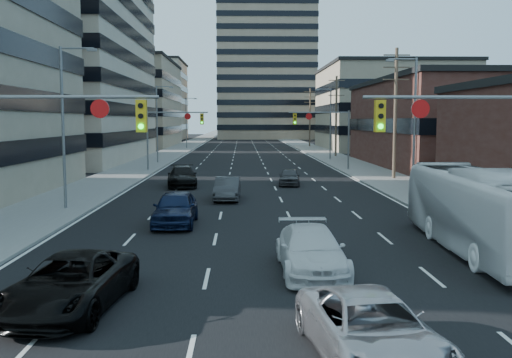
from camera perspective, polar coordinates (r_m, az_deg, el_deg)
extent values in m
plane|color=black|center=(12.72, 1.80, -17.28)|extent=(400.00, 400.00, 0.00)
cube|color=black|center=(141.77, -1.17, 3.85)|extent=(18.00, 300.00, 0.02)
cube|color=slate|center=(142.18, -5.82, 3.86)|extent=(5.00, 300.00, 0.15)
cube|color=slate|center=(142.29, 3.48, 3.88)|extent=(5.00, 300.00, 0.15)
cube|color=#ADA089|center=(76.89, -21.97, 12.18)|extent=(26.00, 34.00, 28.00)
cube|color=gray|center=(114.13, -13.34, 7.22)|extent=(20.00, 30.00, 16.00)
cube|color=#472119|center=(66.43, 20.45, 5.07)|extent=(20.00, 30.00, 9.00)
cube|color=gray|center=(102.95, 13.10, 6.83)|extent=(22.00, 28.00, 14.00)
cube|color=gray|center=(163.59, 0.94, 14.31)|extent=(26.00, 26.00, 58.00)
cube|color=#ADA089|center=(154.20, -11.75, 7.61)|extent=(24.00, 24.00, 20.00)
cube|color=gray|center=(145.40, 11.61, 6.15)|extent=(22.00, 22.00, 12.00)
cylinder|color=slate|center=(20.61, -18.76, 7.79)|extent=(6.50, 0.12, 0.12)
cube|color=gold|center=(19.97, -11.38, 6.19)|extent=(0.35, 0.28, 1.10)
cylinder|color=black|center=(19.82, -11.48, 7.20)|extent=(0.18, 0.06, 0.18)
cylinder|color=black|center=(19.82, -11.46, 6.19)|extent=(0.18, 0.06, 0.18)
cylinder|color=#0CE526|center=(19.82, -11.44, 5.18)|extent=(0.18, 0.06, 0.18)
cylinder|color=white|center=(20.24, -15.34, 6.80)|extent=(0.64, 0.06, 0.64)
cylinder|color=slate|center=(21.05, 19.40, 7.72)|extent=(6.50, 0.12, 0.12)
cube|color=gold|center=(20.25, 12.27, 6.16)|extent=(0.35, 0.28, 1.10)
cylinder|color=black|center=(20.10, 12.40, 7.16)|extent=(0.18, 0.06, 0.18)
cylinder|color=black|center=(20.09, 12.38, 6.16)|extent=(0.18, 0.06, 0.18)
cylinder|color=#0CE526|center=(20.09, 12.36, 5.17)|extent=(0.18, 0.06, 0.18)
cylinder|color=white|center=(20.60, 16.12, 6.75)|extent=(0.64, 0.06, 0.64)
cylinder|color=slate|center=(57.47, -10.80, 3.77)|extent=(0.18, 0.18, 6.00)
cylinder|color=slate|center=(57.04, -7.86, 6.62)|extent=(6.00, 0.12, 0.12)
cube|color=gold|center=(56.81, -5.43, 6.00)|extent=(0.35, 0.28, 1.10)
cylinder|color=black|center=(56.66, -5.45, 6.35)|extent=(0.18, 0.06, 0.18)
cylinder|color=black|center=(56.65, -5.44, 6.00)|extent=(0.18, 0.06, 0.18)
cylinder|color=#0CE526|center=(56.65, -5.44, 5.64)|extent=(0.18, 0.06, 0.18)
cylinder|color=white|center=(56.90, -6.85, 6.23)|extent=(0.64, 0.06, 0.64)
cylinder|color=slate|center=(57.71, 9.24, 3.81)|extent=(0.18, 0.18, 6.00)
cylinder|color=slate|center=(57.20, 6.31, 6.64)|extent=(6.00, 0.12, 0.12)
cube|color=gold|center=(56.92, 3.90, 6.01)|extent=(0.35, 0.28, 1.10)
cylinder|color=black|center=(56.77, 3.92, 6.36)|extent=(0.18, 0.06, 0.18)
cylinder|color=black|center=(56.76, 3.91, 6.01)|extent=(0.18, 0.06, 0.18)
cylinder|color=#0CE526|center=(56.76, 3.91, 5.66)|extent=(0.18, 0.06, 0.18)
cylinder|color=white|center=(57.04, 5.31, 6.25)|extent=(0.64, 0.06, 0.64)
cylinder|color=#4C3D2D|center=(49.39, 13.76, 6.29)|extent=(0.28, 0.28, 11.00)
cube|color=#4C3D2D|center=(49.68, 13.90, 11.94)|extent=(2.20, 0.10, 0.10)
cube|color=#4C3D2D|center=(49.58, 13.87, 10.80)|extent=(2.20, 0.10, 0.10)
cube|color=#4C3D2D|center=(49.50, 13.84, 9.64)|extent=(2.20, 0.10, 0.10)
cylinder|color=#4C3D2D|center=(78.74, 8.02, 6.18)|extent=(0.28, 0.28, 11.00)
cube|color=#4C3D2D|center=(78.92, 8.07, 9.74)|extent=(2.20, 0.10, 0.10)
cube|color=#4C3D2D|center=(78.86, 8.06, 9.01)|extent=(2.20, 0.10, 0.10)
cube|color=#4C3D2D|center=(78.81, 8.05, 8.29)|extent=(2.20, 0.10, 0.10)
cylinder|color=#4C3D2D|center=(108.45, 5.41, 6.11)|extent=(0.28, 0.28, 11.00)
cube|color=#4C3D2D|center=(108.58, 5.43, 8.70)|extent=(2.20, 0.10, 0.10)
cube|color=#4C3D2D|center=(108.53, 5.43, 8.17)|extent=(2.20, 0.10, 0.10)
cube|color=#4C3D2D|center=(108.50, 5.42, 7.64)|extent=(2.20, 0.10, 0.10)
cylinder|color=slate|center=(33.17, -18.73, 4.70)|extent=(0.16, 0.16, 9.00)
cylinder|color=slate|center=(33.14, -17.47, 12.36)|extent=(1.80, 0.10, 0.10)
cube|color=slate|center=(32.93, -16.09, 12.31)|extent=(0.50, 0.22, 0.14)
cylinder|color=slate|center=(67.40, -9.87, 5.36)|extent=(0.16, 0.16, 9.00)
cylinder|color=slate|center=(67.39, -9.16, 9.12)|extent=(1.80, 0.10, 0.10)
cube|color=slate|center=(67.28, -8.48, 9.06)|extent=(0.50, 0.22, 0.14)
cylinder|color=slate|center=(102.15, -6.99, 5.55)|extent=(0.16, 0.16, 9.00)
cylinder|color=slate|center=(102.14, -6.52, 8.02)|extent=(1.80, 0.10, 0.10)
cube|color=slate|center=(102.07, -6.06, 7.99)|extent=(0.50, 0.22, 0.14)
cylinder|color=slate|center=(38.35, 15.56, 4.91)|extent=(0.16, 0.16, 9.00)
cylinder|color=slate|center=(38.29, 14.43, 11.54)|extent=(1.80, 0.10, 0.10)
cube|color=slate|center=(38.07, 13.25, 11.48)|extent=(0.50, 0.22, 0.14)
cylinder|color=slate|center=(72.55, 7.46, 5.43)|extent=(0.16, 0.16, 9.00)
cylinder|color=slate|center=(72.52, 6.79, 8.92)|extent=(1.80, 0.10, 0.10)
cube|color=slate|center=(72.40, 6.16, 8.86)|extent=(0.50, 0.22, 0.14)
imported|color=black|center=(16.05, -18.03, -9.86)|extent=(2.96, 5.47, 1.46)
imported|color=silver|center=(19.00, 5.52, -7.11)|extent=(2.15, 5.13, 1.48)
imported|color=#A3A3A7|center=(12.38, 11.51, -14.60)|extent=(2.91, 5.26, 1.39)
imported|color=white|center=(23.30, 21.54, -2.94)|extent=(3.20, 11.59, 3.20)
imported|color=#0C1633|center=(27.56, -8.07, -2.90)|extent=(1.96, 4.84, 1.65)
imported|color=#343537|center=(35.94, -2.88, -0.98)|extent=(1.67, 4.41, 1.44)
imported|color=black|center=(43.52, -7.40, 0.25)|extent=(2.76, 5.54, 1.55)
imported|color=#39393C|center=(44.14, 3.36, 0.23)|extent=(1.93, 4.06, 1.34)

